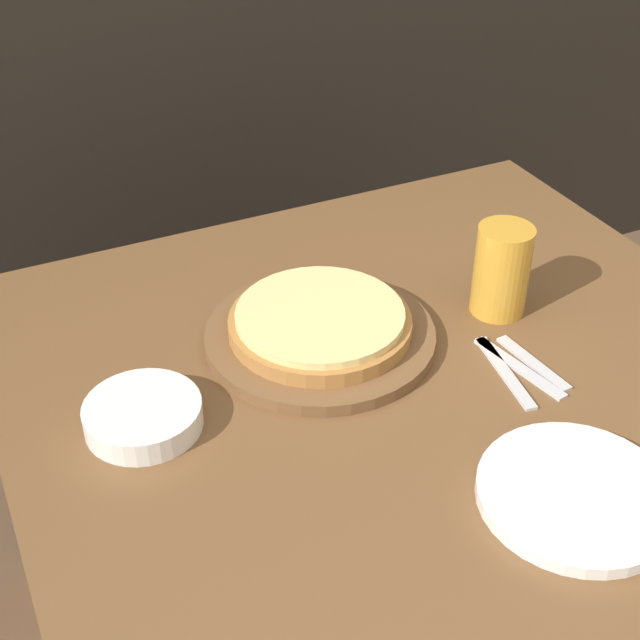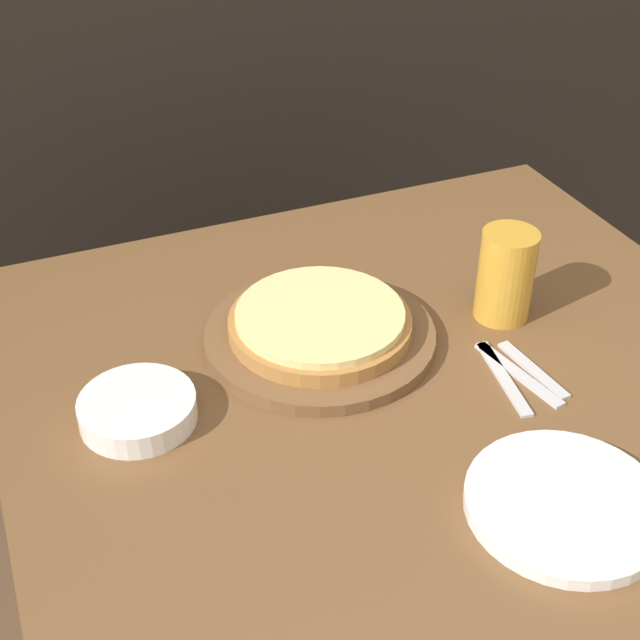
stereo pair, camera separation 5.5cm
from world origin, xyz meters
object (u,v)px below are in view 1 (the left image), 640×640
(pizza_on_board, at_px, (320,329))
(dinner_knife, at_px, (519,368))
(side_bowl, at_px, (143,415))
(spoon, at_px, (533,363))
(beer_glass, at_px, (502,267))
(dinner_plate, at_px, (576,494))
(fork, at_px, (505,372))

(pizza_on_board, relative_size, dinner_knife, 2.05)
(side_bowl, bearing_deg, spoon, -11.77)
(side_bowl, height_order, spoon, side_bowl)
(spoon, bearing_deg, beer_glass, 76.76)
(dinner_knife, bearing_deg, pizza_on_board, 141.54)
(pizza_on_board, xyz_separation_m, dinner_plate, (0.14, -0.43, -0.02))
(dinner_plate, xyz_separation_m, side_bowl, (-0.44, 0.36, 0.01))
(beer_glass, xyz_separation_m, dinner_plate, (-0.15, -0.38, -0.07))
(dinner_plate, height_order, dinner_knife, dinner_plate)
(pizza_on_board, bearing_deg, dinner_knife, -38.46)
(pizza_on_board, relative_size, dinner_plate, 1.44)
(beer_glass, xyz_separation_m, side_bowl, (-0.59, -0.03, -0.06))
(beer_glass, bearing_deg, fork, -120.34)
(beer_glass, xyz_separation_m, spoon, (-0.03, -0.14, -0.08))
(fork, distance_m, spoon, 0.05)
(pizza_on_board, height_order, fork, pizza_on_board)
(beer_glass, bearing_deg, spoon, -103.24)
(fork, bearing_deg, dinner_knife, 0.00)
(side_bowl, distance_m, fork, 0.52)
(pizza_on_board, xyz_separation_m, spoon, (0.26, -0.19, -0.02))
(side_bowl, height_order, fork, side_bowl)
(beer_glass, xyz_separation_m, dinner_knife, (-0.06, -0.14, -0.08))
(pizza_on_board, distance_m, fork, 0.28)
(beer_glass, relative_size, side_bowl, 0.93)
(beer_glass, relative_size, dinner_plate, 0.60)
(dinner_plate, distance_m, spoon, 0.27)
(dinner_plate, distance_m, fork, 0.25)
(side_bowl, bearing_deg, pizza_on_board, 13.38)
(dinner_knife, bearing_deg, side_bowl, 167.69)
(fork, height_order, spoon, same)
(fork, relative_size, spoon, 1.17)
(pizza_on_board, distance_m, dinner_knife, 0.30)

